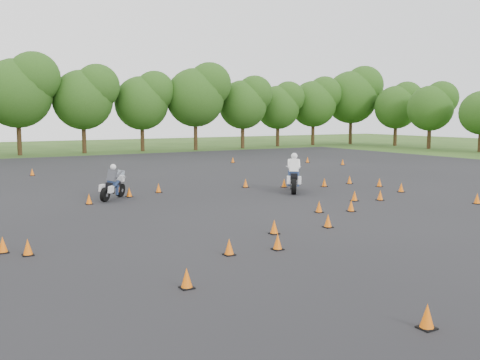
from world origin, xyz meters
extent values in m
plane|color=#2D5119|center=(0.00, 0.00, 0.00)|extent=(140.00, 140.00, 0.00)
plane|color=black|center=(0.00, 6.00, 0.01)|extent=(62.00, 62.00, 0.00)
cone|color=orange|center=(5.38, 8.44, 0.23)|extent=(0.26, 0.26, 0.45)
cone|color=orange|center=(-1.53, -0.84, 0.23)|extent=(0.26, 0.26, 0.45)
cone|color=orange|center=(-3.03, 9.35, 0.23)|extent=(0.26, 0.26, 0.45)
cone|color=orange|center=(-9.57, 1.04, 0.23)|extent=(0.26, 0.26, 0.45)
cone|color=orange|center=(9.45, 7.74, 0.23)|extent=(0.26, 0.26, 0.45)
cone|color=orange|center=(10.40, 22.93, 0.23)|extent=(0.26, 0.26, 0.45)
cone|color=orange|center=(-1.04, 18.57, 0.23)|extent=(0.26, 0.26, 0.45)
cone|color=orange|center=(-5.49, 21.33, 0.23)|extent=(0.26, 0.26, 0.45)
cone|color=orange|center=(-2.61, -2.62, 0.23)|extent=(0.26, 0.26, 0.45)
cone|color=orange|center=(-0.23, 21.02, 0.23)|extent=(0.26, 0.26, 0.45)
cone|color=orange|center=(16.86, 16.80, 0.23)|extent=(0.26, 0.26, 0.45)
cone|color=orange|center=(10.03, 5.98, 0.23)|extent=(0.26, 0.26, 0.45)
cone|color=orange|center=(3.54, 9.45, 0.23)|extent=(0.26, 0.26, 0.45)
cone|color=orange|center=(-3.53, -8.82, 0.23)|extent=(0.26, 0.26, 0.45)
cone|color=orange|center=(5.46, 2.96, 0.23)|extent=(0.26, 0.26, 0.45)
cone|color=orange|center=(-5.25, 8.20, 0.23)|extent=(0.26, 0.26, 0.45)
cone|color=orange|center=(-4.12, -2.43, 0.23)|extent=(0.26, 0.26, 0.45)
cone|color=orange|center=(6.61, 2.51, 0.23)|extent=(0.26, 0.26, 0.45)
cone|color=orange|center=(-9.00, 0.38, 0.23)|extent=(0.26, 0.26, 0.45)
cone|color=orange|center=(2.23, 1.50, 0.23)|extent=(0.26, 0.26, 0.45)
cone|color=orange|center=(15.80, 19.92, 0.23)|extent=(0.26, 0.26, 0.45)
cone|color=orange|center=(-1.27, 10.01, 0.23)|extent=(0.26, 0.26, 0.45)
cone|color=orange|center=(3.51, 1.02, 0.23)|extent=(0.26, 0.26, 0.45)
cone|color=orange|center=(-6.37, -4.48, 0.23)|extent=(0.26, 0.26, 0.45)
cone|color=orange|center=(9.60, -0.37, 0.23)|extent=(0.26, 0.26, 0.45)
cone|color=orange|center=(9.46, 3.89, 0.23)|extent=(0.26, 0.26, 0.45)
cone|color=orange|center=(0.67, -0.94, 0.23)|extent=(0.26, 0.26, 0.45)
cone|color=orange|center=(7.44, 7.54, 0.23)|extent=(0.26, 0.26, 0.45)
camera|label=1|loc=(-11.25, -15.21, 3.91)|focal=40.00mm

